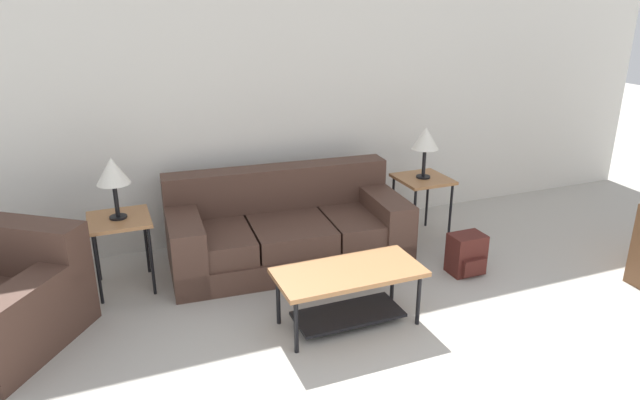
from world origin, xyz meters
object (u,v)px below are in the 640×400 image
object	(u,v)px
side_table_left	(120,226)
side_table_right	(423,184)
coffee_table	(349,284)
table_lamp_left	(112,173)
table_lamp_right	(425,139)
backpack	(467,254)
couch	(287,230)

from	to	relation	value
side_table_left	side_table_right	size ratio (longest dim) A/B	1.00
coffee_table	table_lamp_left	bearing A→B (deg)	140.92
table_lamp_right	backpack	xyz separation A→B (m)	(-0.05, -0.86, -0.85)
couch	backpack	bearing A→B (deg)	-31.70
side_table_left	coffee_table	bearing A→B (deg)	-39.08
coffee_table	side_table_left	xyz separation A→B (m)	(-1.51, 1.23, 0.23)
table_lamp_right	backpack	size ratio (longest dim) A/B	1.40
coffee_table	table_lamp_right	bearing A→B (deg)	41.84
couch	backpack	distance (m)	1.64
backpack	side_table_right	bearing A→B (deg)	86.97
coffee_table	table_lamp_left	size ratio (longest dim) A/B	2.13
side_table_right	table_lamp_left	distance (m)	2.92
table_lamp_left	backpack	world-z (taller)	table_lamp_left
coffee_table	side_table_right	bearing A→B (deg)	41.84
side_table_left	side_table_right	bearing A→B (deg)	0.00
coffee_table	backpack	world-z (taller)	coffee_table
couch	table_lamp_right	bearing A→B (deg)	-0.11
coffee_table	side_table_left	distance (m)	1.96
side_table_right	backpack	bearing A→B (deg)	-93.03
side_table_right	table_lamp_right	xyz separation A→B (m)	(0.00, 0.00, 0.46)
side_table_right	backpack	xyz separation A→B (m)	(-0.05, -0.86, -0.38)
coffee_table	table_lamp_left	xyz separation A→B (m)	(-1.51, 1.23, 0.69)
coffee_table	table_lamp_left	world-z (taller)	table_lamp_left
table_lamp_left	side_table_right	bearing A→B (deg)	0.00
side_table_left	table_lamp_right	world-z (taller)	table_lamp_right
side_table_right	table_lamp_right	bearing A→B (deg)	0.00
couch	table_lamp_left	size ratio (longest dim) A/B	4.30
side_table_right	table_lamp_left	world-z (taller)	table_lamp_left
couch	table_lamp_left	distance (m)	1.62
coffee_table	side_table_left	bearing A→B (deg)	140.92
table_lamp_right	side_table_right	bearing A→B (deg)	0.00
table_lamp_right	table_lamp_left	bearing A→B (deg)	180.00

